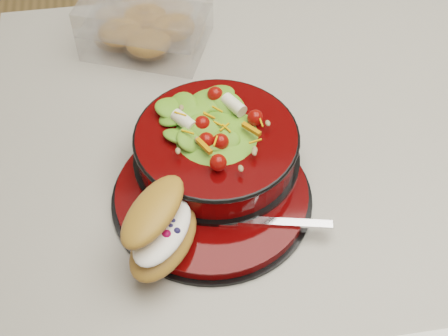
{
  "coord_description": "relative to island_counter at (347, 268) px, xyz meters",
  "views": [
    {
      "loc": [
        -0.36,
        -0.64,
        1.59
      ],
      "look_at": [
        -0.28,
        -0.09,
        0.94
      ],
      "focal_mm": 50.0,
      "sensor_mm": 36.0,
      "label": 1
    }
  ],
  "objects": [
    {
      "name": "croissant",
      "position": [
        -0.37,
        -0.19,
        0.5
      ],
      "size": [
        0.13,
        0.16,
        0.07
      ],
      "rotation": [
        0.0,
        0.0,
        0.99
      ],
      "color": "#BD7639",
      "rests_on": "dinner_plate"
    },
    {
      "name": "island_counter",
      "position": [
        0.0,
        0.0,
        0.0
      ],
      "size": [
        1.24,
        0.74,
        0.9
      ],
      "color": "white",
      "rests_on": "ground"
    },
    {
      "name": "salad_bowl",
      "position": [
        -0.28,
        -0.06,
        0.5
      ],
      "size": [
        0.24,
        0.24,
        0.1
      ],
      "rotation": [
        0.0,
        0.0,
        0.05
      ],
      "color": "black",
      "rests_on": "dinner_plate"
    },
    {
      "name": "dinner_plate",
      "position": [
        -0.3,
        -0.11,
        0.46
      ],
      "size": [
        0.28,
        0.28,
        0.02
      ],
      "rotation": [
        0.0,
        0.0,
        0.03
      ],
      "color": "black",
      "rests_on": "island_counter"
    },
    {
      "name": "pastry_box",
      "position": [
        -0.36,
        0.24,
        0.49
      ],
      "size": [
        0.24,
        0.21,
        0.09
      ],
      "rotation": [
        0.0,
        0.0,
        -0.39
      ],
      "color": "white",
      "rests_on": "island_counter"
    },
    {
      "name": "fork",
      "position": [
        -0.23,
        -0.18,
        0.47
      ],
      "size": [
        0.16,
        0.05,
        0.0
      ],
      "rotation": [
        0.0,
        0.0,
        1.36
      ],
      "color": "silver",
      "rests_on": "dinner_plate"
    }
  ]
}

